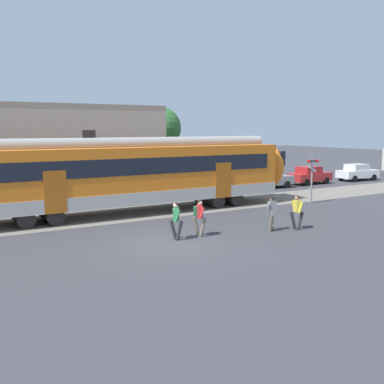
# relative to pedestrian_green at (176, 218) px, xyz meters

# --- Properties ---
(ground_plane) EXTENTS (160.00, 160.00, 0.00)m
(ground_plane) POSITION_rel_pedestrian_green_xyz_m (-0.64, -0.50, -0.96)
(ground_plane) COLOR #38383D
(pedestrian_green) EXTENTS (0.51, 0.67, 1.67)m
(pedestrian_green) POSITION_rel_pedestrian_green_xyz_m (0.00, 0.00, 0.00)
(pedestrian_green) COLOR #28282D
(pedestrian_green) RESTS_ON ground
(pedestrian_red) EXTENTS (0.58, 0.65, 1.67)m
(pedestrian_red) POSITION_rel_pedestrian_green_xyz_m (1.19, 0.05, 0.03)
(pedestrian_red) COLOR #6B6051
(pedestrian_red) RESTS_ON ground
(pedestrian_grey) EXTENTS (0.62, 0.60, 1.67)m
(pedestrian_grey) POSITION_rel_pedestrian_green_xyz_m (4.70, -0.82, 0.00)
(pedestrian_grey) COLOR #6B6051
(pedestrian_grey) RESTS_ON ground
(pedestrian_yellow) EXTENTS (0.60, 0.62, 1.67)m
(pedestrian_yellow) POSITION_rel_pedestrian_green_xyz_m (5.96, -1.16, 0.00)
(pedestrian_yellow) COLOR #28282D
(pedestrian_yellow) RESTS_ON ground
(parked_car_grey) EXTENTS (4.09, 1.93, 1.54)m
(parked_car_grey) POSITION_rel_pedestrian_green_xyz_m (14.63, 11.17, -0.18)
(parked_car_grey) COLOR gray
(parked_car_grey) RESTS_ON ground
(parked_car_red) EXTENTS (4.07, 1.90, 1.54)m
(parked_car_red) POSITION_rel_pedestrian_green_xyz_m (19.45, 11.40, -0.18)
(parked_car_red) COLOR #B22323
(parked_car_red) RESTS_ON ground
(parked_car_white) EXTENTS (4.08, 1.91, 1.54)m
(parked_car_white) POSITION_rel_pedestrian_green_xyz_m (25.23, 11.07, -0.18)
(parked_car_white) COLOR silver
(parked_car_white) RESTS_ON ground
(crossing_signal) EXTENTS (0.96, 0.21, 3.00)m
(crossing_signal) POSITION_rel_pedestrian_green_xyz_m (12.10, 3.94, 1.05)
(crossing_signal) COLOR gray
(crossing_signal) RESTS_ON ground
(background_building) EXTENTS (21.46, 5.00, 9.20)m
(background_building) POSITION_rel_pedestrian_green_xyz_m (-5.02, 14.40, 2.24)
(background_building) COLOR #B2A899
(background_building) RESTS_ON ground
(street_tree_right) EXTENTS (3.81, 3.81, 6.75)m
(street_tree_right) POSITION_rel_pedestrian_green_xyz_m (9.15, 19.77, 3.86)
(street_tree_right) COLOR brown
(street_tree_right) RESTS_ON ground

